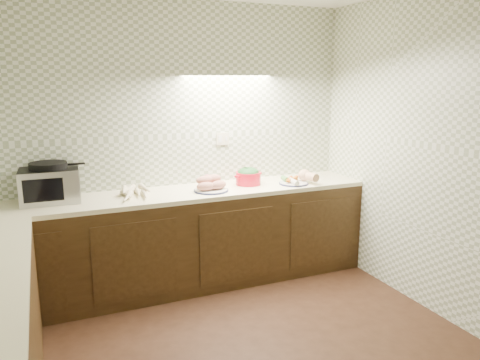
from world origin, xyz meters
name	(u,v)px	position (x,y,z in m)	size (l,w,h in m)	color
room	(245,127)	(0.00, 0.00, 1.63)	(3.60, 3.60, 2.60)	black
counter	(117,289)	(-0.68, 0.68, 0.45)	(3.60, 3.60, 0.90)	black
toaster_oven	(50,183)	(-1.05, 1.61, 1.05)	(0.47, 0.37, 0.33)	black
parsnip_pile	(134,193)	(-0.39, 1.48, 0.93)	(0.37, 0.41, 0.08)	beige
sweet_potato_plate	(210,185)	(0.29, 1.44, 0.95)	(0.31, 0.31, 0.14)	#181C45
onion_bowl	(208,182)	(0.34, 1.62, 0.94)	(0.15, 0.15, 0.11)	black
dutch_oven	(248,176)	(0.71, 1.54, 0.98)	(0.30, 0.30, 0.17)	red
veg_plate	(298,178)	(1.18, 1.40, 0.95)	(0.33, 0.29, 0.13)	#181C45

